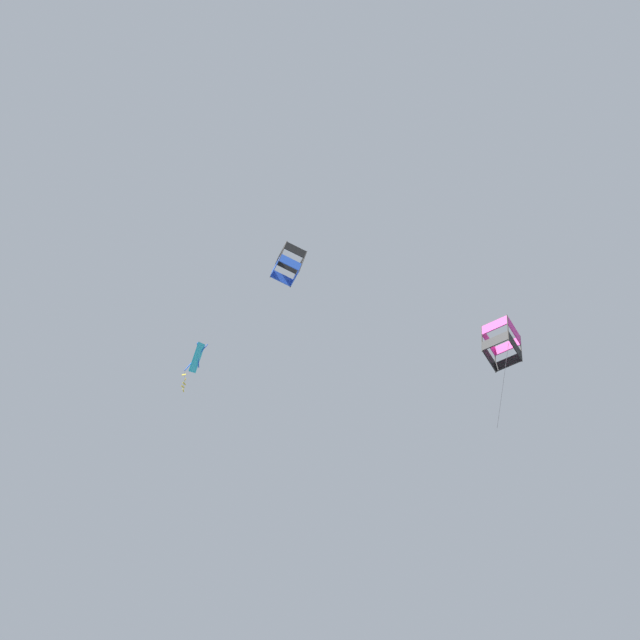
% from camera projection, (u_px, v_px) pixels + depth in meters
% --- Properties ---
extents(kite_diamond_low_drifter, '(1.35, 1.30, 3.10)m').
position_uv_depth(kite_diamond_low_drifter, '(197.00, 358.00, 43.11)').
color(kite_diamond_low_drifter, '#1EB2C6').
extents(kite_box_far_centre, '(1.43, 1.10, 5.23)m').
position_uv_depth(kite_box_far_centre, '(501.00, 344.00, 36.95)').
color(kite_box_far_centre, '#DB2D93').
extents(kite_box_near_left, '(1.68, 1.58, 1.77)m').
position_uv_depth(kite_box_near_left, '(289.00, 264.00, 44.51)').
color(kite_box_near_left, black).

